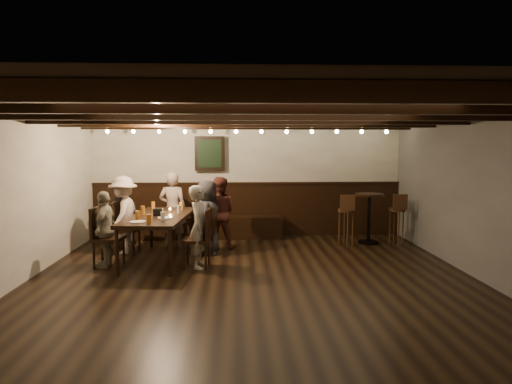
{
  "coord_description": "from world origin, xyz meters",
  "views": [
    {
      "loc": [
        -0.25,
        -6.16,
        1.94
      ],
      "look_at": [
        0.07,
        1.3,
        1.16
      ],
      "focal_mm": 32.0,
      "sensor_mm": 36.0,
      "label": 1
    }
  ],
  "objects_px": {
    "dining_table": "(159,219)",
    "person_right_near": "(207,217)",
    "chair_right_far": "(198,250)",
    "bar_stool_left": "(346,227)",
    "chair_right_near": "(206,239)",
    "person_left_far": "(105,229)",
    "person_bench_right": "(219,213)",
    "person_bench_left": "(124,215)",
    "bar_stool_right": "(397,226)",
    "chair_left_near": "(126,238)",
    "high_top_table": "(369,211)",
    "person_right_far": "(199,227)",
    "person_bench_centre": "(173,209)",
    "person_left_near": "(123,215)",
    "chair_left_far": "(108,249)"
  },
  "relations": [
    {
      "from": "person_left_far",
      "to": "chair_right_far",
      "type": "bearing_deg",
      "value": 90.0
    },
    {
      "from": "chair_left_near",
      "to": "bar_stool_right",
      "type": "distance_m",
      "value": 5.1
    },
    {
      "from": "person_bench_left",
      "to": "person_right_near",
      "type": "relative_size",
      "value": 0.93
    },
    {
      "from": "person_bench_right",
      "to": "chair_right_near",
      "type": "bearing_deg",
      "value": 67.98
    },
    {
      "from": "bar_stool_left",
      "to": "person_right_near",
      "type": "bearing_deg",
      "value": -161.81
    },
    {
      "from": "chair_right_near",
      "to": "bar_stool_right",
      "type": "bearing_deg",
      "value": -76.16
    },
    {
      "from": "chair_right_near",
      "to": "bar_stool_right",
      "type": "relative_size",
      "value": 0.85
    },
    {
      "from": "chair_left_near",
      "to": "bar_stool_right",
      "type": "height_order",
      "value": "bar_stool_right"
    },
    {
      "from": "person_bench_centre",
      "to": "person_left_near",
      "type": "relative_size",
      "value": 1.03
    },
    {
      "from": "chair_left_far",
      "to": "person_bench_centre",
      "type": "xyz_separation_m",
      "value": [
        0.84,
        1.44,
        0.42
      ]
    },
    {
      "from": "person_left_far",
      "to": "bar_stool_left",
      "type": "bearing_deg",
      "value": 112.17
    },
    {
      "from": "person_left_near",
      "to": "bar_stool_right",
      "type": "xyz_separation_m",
      "value": [
        5.11,
        0.48,
        -0.32
      ]
    },
    {
      "from": "person_bench_centre",
      "to": "person_left_near",
      "type": "height_order",
      "value": "person_bench_centre"
    },
    {
      "from": "chair_right_near",
      "to": "person_right_near",
      "type": "bearing_deg",
      "value": -90.0
    },
    {
      "from": "person_bench_right",
      "to": "high_top_table",
      "type": "xyz_separation_m",
      "value": [
        2.93,
        0.32,
        -0.02
      ]
    },
    {
      "from": "chair_right_far",
      "to": "person_right_near",
      "type": "distance_m",
      "value": 0.97
    },
    {
      "from": "person_bench_right",
      "to": "person_bench_left",
      "type": "bearing_deg",
      "value": 0.0
    },
    {
      "from": "bar_stool_left",
      "to": "chair_left_far",
      "type": "bearing_deg",
      "value": -155.91
    },
    {
      "from": "high_top_table",
      "to": "person_right_near",
      "type": "bearing_deg",
      "value": -166.39
    },
    {
      "from": "dining_table",
      "to": "person_right_near",
      "type": "height_order",
      "value": "person_right_near"
    },
    {
      "from": "chair_left_far",
      "to": "chair_right_far",
      "type": "bearing_deg",
      "value": 90.0
    },
    {
      "from": "chair_left_far",
      "to": "chair_right_near",
      "type": "xyz_separation_m",
      "value": [
        1.51,
        0.78,
        -0.03
      ]
    },
    {
      "from": "chair_right_far",
      "to": "person_right_near",
      "type": "xyz_separation_m",
      "value": [
        0.1,
        0.89,
        0.37
      ]
    },
    {
      "from": "person_left_far",
      "to": "person_right_near",
      "type": "relative_size",
      "value": 0.92
    },
    {
      "from": "person_right_far",
      "to": "person_bench_centre",
      "type": "bearing_deg",
      "value": 26.57
    },
    {
      "from": "person_bench_left",
      "to": "bar_stool_left",
      "type": "bearing_deg",
      "value": -175.87
    },
    {
      "from": "person_bench_centre",
      "to": "person_right_near",
      "type": "distance_m",
      "value": 0.96
    },
    {
      "from": "person_bench_left",
      "to": "person_right_near",
      "type": "xyz_separation_m",
      "value": [
        1.61,
        -0.58,
        0.04
      ]
    },
    {
      "from": "person_right_far",
      "to": "person_right_near",
      "type": "bearing_deg",
      "value": 0.0
    },
    {
      "from": "chair_right_near",
      "to": "high_top_table",
      "type": "xyz_separation_m",
      "value": [
        3.14,
        0.75,
        0.39
      ]
    },
    {
      "from": "person_bench_right",
      "to": "high_top_table",
      "type": "distance_m",
      "value": 2.94
    },
    {
      "from": "person_bench_left",
      "to": "bar_stool_right",
      "type": "distance_m",
      "value": 5.23
    },
    {
      "from": "dining_table",
      "to": "chair_right_near",
      "type": "relative_size",
      "value": 2.46
    },
    {
      "from": "chair_right_near",
      "to": "bar_stool_left",
      "type": "distance_m",
      "value": 2.7
    },
    {
      "from": "person_right_far",
      "to": "high_top_table",
      "type": "relative_size",
      "value": 1.33
    },
    {
      "from": "chair_right_far",
      "to": "bar_stool_left",
      "type": "relative_size",
      "value": 0.93
    },
    {
      "from": "chair_right_far",
      "to": "person_right_far",
      "type": "relative_size",
      "value": 0.71
    },
    {
      "from": "person_bench_left",
      "to": "person_left_far",
      "type": "bearing_deg",
      "value": 96.34
    },
    {
      "from": "person_bench_right",
      "to": "bar_stool_left",
      "type": "height_order",
      "value": "person_bench_right"
    },
    {
      "from": "person_bench_right",
      "to": "person_right_near",
      "type": "xyz_separation_m",
      "value": [
        -0.19,
        -0.44,
        -0.01
      ]
    },
    {
      "from": "person_left_far",
      "to": "person_left_near",
      "type": "bearing_deg",
      "value": -180.0
    },
    {
      "from": "person_bench_right",
      "to": "person_right_far",
      "type": "relative_size",
      "value": 1.03
    },
    {
      "from": "chair_right_near",
      "to": "person_bench_right",
      "type": "relative_size",
      "value": 0.64
    },
    {
      "from": "person_left_far",
      "to": "chair_right_near",
      "type": "bearing_deg",
      "value": 121.51
    },
    {
      "from": "person_left_near",
      "to": "bar_stool_left",
      "type": "relative_size",
      "value": 1.39
    },
    {
      "from": "dining_table",
      "to": "person_right_far",
      "type": "bearing_deg",
      "value": -30.96
    },
    {
      "from": "person_bench_centre",
      "to": "person_bench_right",
      "type": "distance_m",
      "value": 0.91
    },
    {
      "from": "chair_right_far",
      "to": "bar_stool_right",
      "type": "relative_size",
      "value": 0.93
    },
    {
      "from": "chair_left_near",
      "to": "person_left_near",
      "type": "relative_size",
      "value": 0.66
    },
    {
      "from": "person_bench_left",
      "to": "person_bench_centre",
      "type": "distance_m",
      "value": 0.92
    }
  ]
}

